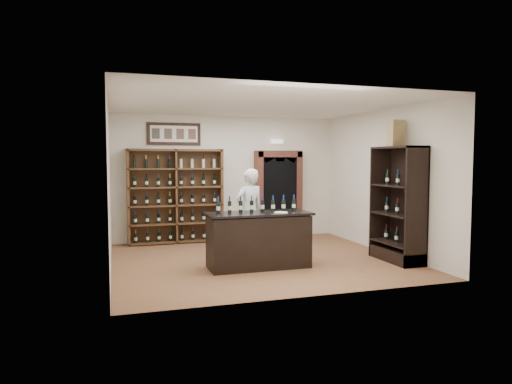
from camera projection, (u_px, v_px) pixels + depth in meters
floor at (259, 260)px, 8.89m from camera, size 5.50×5.50×0.00m
ceiling at (259, 104)px, 8.68m from camera, size 5.50×5.50×0.00m
wall_back at (228, 178)px, 11.16m from camera, size 5.50×0.04×3.00m
wall_left at (109, 185)px, 7.96m from camera, size 0.04×5.00×3.00m
wall_right at (383, 181)px, 9.60m from camera, size 0.04×5.00×3.00m
wine_shelf at (176, 196)px, 10.64m from camera, size 2.20×0.38×2.20m
framed_picture at (174, 134)px, 10.67m from camera, size 1.25×0.04×0.52m
arched_doorway at (278, 192)px, 11.40m from camera, size 1.17×0.35×2.17m
emergency_light at (277, 142)px, 11.39m from camera, size 0.30×0.10×0.10m
tasting_counter at (259, 240)px, 8.22m from camera, size 1.88×0.78×1.00m
counter_bottle_0 at (218, 207)px, 8.05m from camera, size 0.07×0.07×0.30m
counter_bottle_1 at (230, 207)px, 8.11m from camera, size 0.07×0.07×0.30m
counter_bottle_2 at (241, 207)px, 8.17m from camera, size 0.07×0.07×0.30m
counter_bottle_3 at (252, 206)px, 8.23m from camera, size 0.07×0.07×0.30m
counter_bottle_4 at (262, 206)px, 8.30m from camera, size 0.07×0.07×0.30m
counter_bottle_5 at (273, 206)px, 8.36m from camera, size 0.07×0.07×0.30m
counter_bottle_6 at (284, 205)px, 8.42m from camera, size 0.07×0.07×0.30m
counter_bottle_7 at (294, 205)px, 8.48m from camera, size 0.07×0.07×0.30m
side_cabinet at (399, 222)px, 8.73m from camera, size 0.48×1.20×2.20m
shopkeeper at (249, 211)px, 9.40m from camera, size 0.74×0.60×1.76m
plate at (281, 213)px, 8.09m from camera, size 0.24×0.24×0.02m
wine_crate at (396, 133)px, 8.69m from camera, size 0.38×0.24×0.50m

